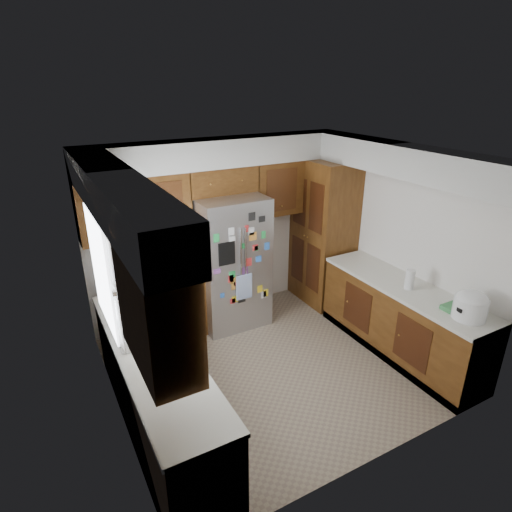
# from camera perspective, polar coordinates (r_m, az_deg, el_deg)

# --- Properties ---
(floor) EXTENTS (3.60, 3.60, 0.00)m
(floor) POSITION_cam_1_polar(r_m,az_deg,el_deg) (5.31, 2.58, -14.37)
(floor) COLOR gray
(floor) RESTS_ON ground
(room_shell) EXTENTS (3.64, 3.24, 2.52)m
(room_shell) POSITION_cam_1_polar(r_m,az_deg,el_deg) (4.70, -0.44, 5.71)
(room_shell) COLOR white
(room_shell) RESTS_ON ground
(left_counter_run) EXTENTS (1.36, 3.20, 0.92)m
(left_counter_run) POSITION_cam_1_polar(r_m,az_deg,el_deg) (4.64, -12.52, -14.53)
(left_counter_run) COLOR #46260D
(left_counter_run) RESTS_ON ground
(right_counter_run) EXTENTS (0.63, 2.25, 0.92)m
(right_counter_run) POSITION_cam_1_polar(r_m,az_deg,el_deg) (5.60, 18.68, -8.32)
(right_counter_run) COLOR #46260D
(right_counter_run) RESTS_ON ground
(pantry) EXTENTS (0.60, 0.90, 2.15)m
(pantry) POSITION_cam_1_polar(r_m,az_deg,el_deg) (6.40, 8.95, 3.07)
(pantry) COLOR #46260D
(pantry) RESTS_ON ground
(fridge) EXTENTS (0.90, 0.79, 1.80)m
(fridge) POSITION_cam_1_polar(r_m,az_deg,el_deg) (5.77, -3.45, -0.78)
(fridge) COLOR #939398
(fridge) RESTS_ON ground
(bridge_cabinet) EXTENTS (0.96, 0.34, 0.35)m
(bridge_cabinet) POSITION_cam_1_polar(r_m,az_deg,el_deg) (5.63, -4.71, 10.12)
(bridge_cabinet) COLOR #46260D
(bridge_cabinet) RESTS_ON fridge
(fridge_top_items) EXTENTS (0.69, 0.32, 0.30)m
(fridge_top_items) POSITION_cam_1_polar(r_m,az_deg,el_deg) (5.55, -4.89, 13.16)
(fridge_top_items) COLOR blue
(fridge_top_items) RESTS_ON bridge_cabinet
(sink_assembly) EXTENTS (0.52, 0.70, 0.37)m
(sink_assembly) POSITION_cam_1_polar(r_m,az_deg,el_deg) (4.37, -15.16, -8.59)
(sink_assembly) COLOR silver
(sink_assembly) RESTS_ON left_counter_run
(left_counter_clutter) EXTENTS (0.37, 0.87, 0.38)m
(left_counter_clutter) POSITION_cam_1_polar(r_m,az_deg,el_deg) (5.00, -17.17, -3.78)
(left_counter_clutter) COLOR black
(left_counter_clutter) RESTS_ON left_counter_run
(rice_cooker) EXTENTS (0.34, 0.33, 0.30)m
(rice_cooker) POSITION_cam_1_polar(r_m,az_deg,el_deg) (4.87, 26.73, -5.81)
(rice_cooker) COLOR white
(rice_cooker) RESTS_ON right_counter_run
(paper_towel) EXTENTS (0.11, 0.11, 0.24)m
(paper_towel) POSITION_cam_1_polar(r_m,az_deg,el_deg) (5.26, 19.82, -2.96)
(paper_towel) COLOR white
(paper_towel) RESTS_ON right_counter_run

